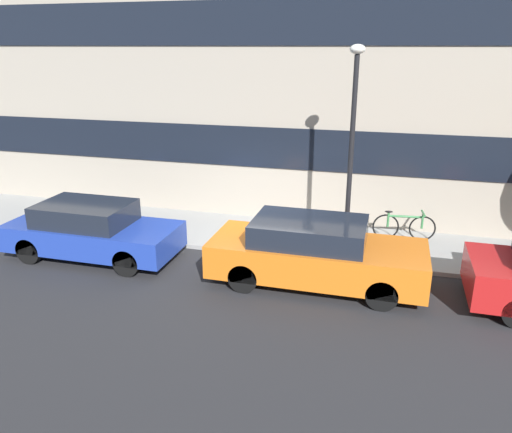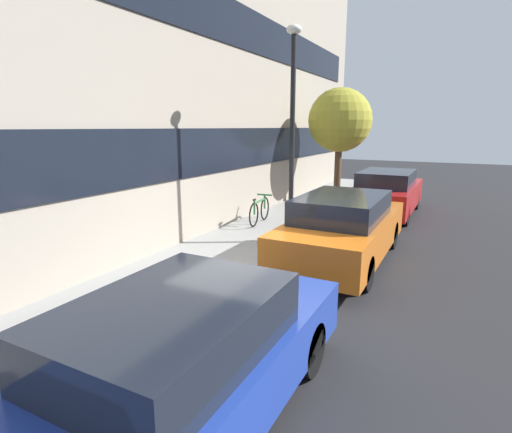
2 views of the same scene
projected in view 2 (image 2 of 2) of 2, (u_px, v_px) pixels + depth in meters
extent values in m
plane|color=#232326|center=(261.00, 278.00, 7.30)|extent=(56.00, 56.00, 0.00)
cube|color=gray|center=(205.00, 264.00, 7.84)|extent=(28.00, 2.49, 0.10)
cube|color=gray|center=(123.00, 13.00, 7.56)|extent=(28.00, 0.90, 9.60)
cube|color=black|center=(150.00, 157.00, 7.94)|extent=(25.76, 0.04, 1.10)
cube|color=#1E3899|center=(188.00, 373.00, 3.60)|extent=(3.99, 1.62, 0.60)
cube|color=black|center=(174.00, 326.00, 3.34)|extent=(2.08, 1.42, 0.49)
cylinder|color=black|center=(202.00, 320.00, 5.05)|extent=(0.61, 0.18, 0.61)
cylinder|color=black|center=(309.00, 349.00, 4.40)|extent=(0.61, 0.18, 0.61)
cube|color=#D16619|center=(343.00, 233.00, 8.13)|extent=(4.38, 1.70, 0.70)
cube|color=black|center=(342.00, 207.00, 7.85)|extent=(2.28, 1.50, 0.46)
cylinder|color=black|center=(327.00, 227.00, 9.70)|extent=(0.61, 0.18, 0.61)
cylinder|color=black|center=(392.00, 235.00, 9.02)|extent=(0.61, 0.18, 0.61)
cylinder|color=black|center=(282.00, 260.00, 7.35)|extent=(0.61, 0.18, 0.61)
cylinder|color=black|center=(366.00, 273.00, 6.67)|extent=(0.61, 0.18, 0.61)
cube|color=#AD1919|center=(386.00, 196.00, 12.48)|extent=(4.23, 1.69, 0.72)
cube|color=black|center=(387.00, 178.00, 12.20)|extent=(2.20, 1.48, 0.45)
cylinder|color=black|center=(370.00, 197.00, 14.01)|extent=(0.59, 0.18, 0.59)
cylinder|color=black|center=(416.00, 200.00, 13.34)|extent=(0.59, 0.18, 0.59)
cylinder|color=black|center=(351.00, 210.00, 11.74)|extent=(0.59, 0.18, 0.59)
cylinder|color=black|center=(405.00, 215.00, 11.07)|extent=(0.59, 0.18, 0.59)
cylinder|color=gold|center=(84.00, 361.00, 4.49)|extent=(0.27, 0.27, 0.04)
cylinder|color=gold|center=(81.00, 337.00, 4.42)|extent=(0.18, 0.18, 0.54)
sphere|color=gold|center=(79.00, 312.00, 4.36)|extent=(0.19, 0.19, 0.19)
cylinder|color=gold|center=(68.00, 340.00, 4.27)|extent=(0.15, 0.07, 0.07)
cylinder|color=gold|center=(93.00, 327.00, 4.56)|extent=(0.15, 0.07, 0.07)
torus|color=black|center=(265.00, 208.00, 11.34)|extent=(0.65, 0.12, 0.65)
torus|color=black|center=(254.00, 215.00, 10.53)|extent=(0.65, 0.12, 0.65)
cylinder|color=#33723F|center=(260.00, 201.00, 10.87)|extent=(0.85, 0.16, 0.06)
cylinder|color=#33723F|center=(254.00, 208.00, 10.53)|extent=(0.06, 0.06, 0.37)
cylinder|color=#33723F|center=(265.00, 202.00, 11.29)|extent=(0.06, 0.06, 0.37)
ellipsoid|color=black|center=(254.00, 200.00, 10.48)|extent=(0.21, 0.10, 0.05)
cylinder|color=#33723F|center=(265.00, 195.00, 11.24)|extent=(0.10, 0.44, 0.05)
cylinder|color=brown|center=(338.00, 170.00, 14.18)|extent=(0.24, 0.24, 2.22)
sphere|color=olive|center=(340.00, 120.00, 13.80)|extent=(2.19, 2.19, 2.19)
cylinder|color=black|center=(292.00, 144.00, 8.75)|extent=(0.11, 0.11, 4.46)
ellipsoid|color=silver|center=(294.00, 29.00, 8.23)|extent=(0.32, 0.32, 0.20)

